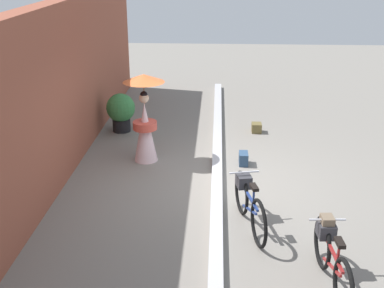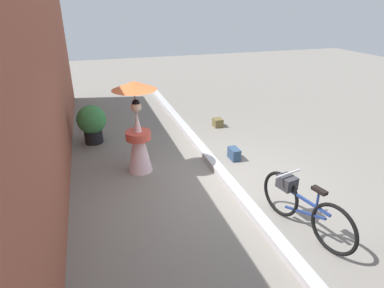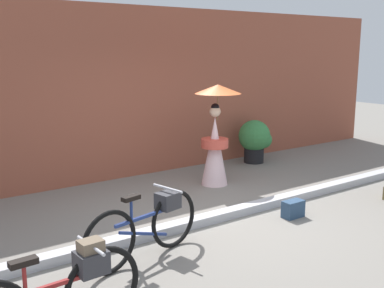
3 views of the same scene
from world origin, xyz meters
TOP-DOWN VIEW (x-y plane):
  - ground_plane at (0.00, 0.00)m, footprint 30.00×30.00m
  - building_wall at (0.00, 3.03)m, footprint 14.00×0.40m
  - sidewalk_curb at (0.00, 0.00)m, footprint 14.00×0.20m
  - bicycle_near_officer at (-1.49, -0.50)m, footprint 1.69×0.53m
  - bicycle_far_side at (-2.90, -1.47)m, footprint 1.71×0.48m
  - person_with_parasol at (1.05, 1.48)m, footprint 0.83×0.83m
  - potted_plant_by_door at (2.80, 2.30)m, footprint 0.70×0.68m
  - backpack_on_pavement at (0.93, -0.54)m, footprint 0.32×0.18m
  - backpack_spare at (2.87, -0.94)m, footprint 0.27×0.23m

SIDE VIEW (x-z plane):
  - ground_plane at x=0.00m, z-range 0.00..0.00m
  - sidewalk_curb at x=0.00m, z-range 0.00..0.12m
  - backpack_spare at x=2.87m, z-range 0.01..0.23m
  - backpack_on_pavement at x=0.93m, z-range 0.01..0.26m
  - bicycle_near_officer at x=-1.49m, z-range 0.01..0.83m
  - bicycle_far_side at x=-2.90m, z-range 0.02..0.85m
  - potted_plant_by_door at x=2.80m, z-range 0.05..0.98m
  - person_with_parasol at x=1.05m, z-range 0.02..1.83m
  - building_wall at x=0.00m, z-range 0.00..3.22m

